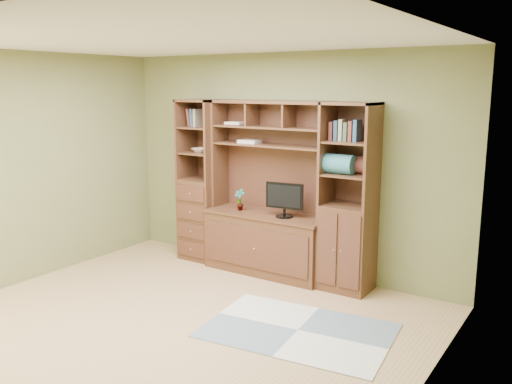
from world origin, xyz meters
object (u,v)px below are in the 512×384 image
Objects in this scene: center_hutch at (266,189)px; left_tower at (202,180)px; monitor at (285,194)px; right_tower at (348,198)px.

center_hutch is 1.00× the size of left_tower.
left_tower is (-1.00, 0.04, 0.00)m from center_hutch.
left_tower is at bearing 177.71° from center_hutch.
left_tower reaches higher than monitor.
left_tower and right_tower have the same top height.
right_tower is (2.02, 0.00, 0.00)m from left_tower.
right_tower is 3.72× the size of monitor.
left_tower is 1.28m from monitor.
left_tower is at bearing 180.00° from right_tower.
center_hutch is 1.03m from right_tower.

